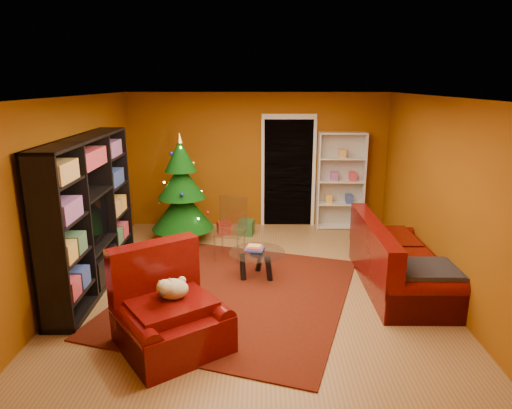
{
  "coord_description": "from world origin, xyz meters",
  "views": [
    {
      "loc": [
        0.08,
        -6.04,
        2.79
      ],
      "look_at": [
        0.0,
        0.4,
        1.05
      ],
      "focal_mm": 32.0,
      "sensor_mm": 36.0,
      "label": 1
    }
  ],
  "objects_px": {
    "rug": "(236,294)",
    "gift_box_red": "(224,228)",
    "acrylic_chair": "(230,233)",
    "media_unit": "(89,214)",
    "coffee_table": "(257,264)",
    "armchair": "(171,310)",
    "gift_box_green": "(246,227)",
    "white_bookshelf": "(341,181)",
    "christmas_tree": "(182,189)",
    "dog": "(173,289)",
    "gift_box_teal": "(177,228)",
    "sofa": "(401,255)"
  },
  "relations": [
    {
      "from": "gift_box_green",
      "to": "sofa",
      "type": "distance_m",
      "value": 3.16
    },
    {
      "from": "christmas_tree",
      "to": "gift_box_red",
      "type": "height_order",
      "value": "christmas_tree"
    },
    {
      "from": "dog",
      "to": "coffee_table",
      "type": "xyz_separation_m",
      "value": [
        0.88,
        1.75,
        -0.44
      ]
    },
    {
      "from": "armchair",
      "to": "acrylic_chair",
      "type": "bearing_deg",
      "value": 44.07
    },
    {
      "from": "dog",
      "to": "sofa",
      "type": "bearing_deg",
      "value": -8.58
    },
    {
      "from": "gift_box_teal",
      "to": "white_bookshelf",
      "type": "height_order",
      "value": "white_bookshelf"
    },
    {
      "from": "rug",
      "to": "white_bookshelf",
      "type": "height_order",
      "value": "white_bookshelf"
    },
    {
      "from": "christmas_tree",
      "to": "gift_box_green",
      "type": "relative_size",
      "value": 7.1
    },
    {
      "from": "coffee_table",
      "to": "gift_box_red",
      "type": "bearing_deg",
      "value": 108.13
    },
    {
      "from": "acrylic_chair",
      "to": "rug",
      "type": "bearing_deg",
      "value": -68.37
    },
    {
      "from": "white_bookshelf",
      "to": "coffee_table",
      "type": "height_order",
      "value": "white_bookshelf"
    },
    {
      "from": "sofa",
      "to": "acrylic_chair",
      "type": "relative_size",
      "value": 2.4
    },
    {
      "from": "rug",
      "to": "media_unit",
      "type": "distance_m",
      "value": 2.29
    },
    {
      "from": "sofa",
      "to": "acrylic_chair",
      "type": "bearing_deg",
      "value": 68.33
    },
    {
      "from": "white_bookshelf",
      "to": "coffee_table",
      "type": "relative_size",
      "value": 2.39
    },
    {
      "from": "christmas_tree",
      "to": "dog",
      "type": "bearing_deg",
      "value": -82.08
    },
    {
      "from": "rug",
      "to": "gift_box_red",
      "type": "distance_m",
      "value": 2.58
    },
    {
      "from": "coffee_table",
      "to": "dog",
      "type": "bearing_deg",
      "value": -116.8
    },
    {
      "from": "rug",
      "to": "dog",
      "type": "relative_size",
      "value": 8.29
    },
    {
      "from": "gift_box_red",
      "to": "white_bookshelf",
      "type": "distance_m",
      "value": 2.42
    },
    {
      "from": "media_unit",
      "to": "gift_box_red",
      "type": "bearing_deg",
      "value": 52.16
    },
    {
      "from": "rug",
      "to": "gift_box_red",
      "type": "relative_size",
      "value": 14.01
    },
    {
      "from": "rug",
      "to": "gift_box_green",
      "type": "relative_size",
      "value": 11.97
    },
    {
      "from": "media_unit",
      "to": "armchair",
      "type": "height_order",
      "value": "media_unit"
    },
    {
      "from": "media_unit",
      "to": "armchair",
      "type": "relative_size",
      "value": 2.42
    },
    {
      "from": "gift_box_green",
      "to": "gift_box_red",
      "type": "distance_m",
      "value": 0.42
    },
    {
      "from": "christmas_tree",
      "to": "dog",
      "type": "distance_m",
      "value": 3.4
    },
    {
      "from": "rug",
      "to": "acrylic_chair",
      "type": "distance_m",
      "value": 1.37
    },
    {
      "from": "coffee_table",
      "to": "acrylic_chair",
      "type": "distance_m",
      "value": 0.88
    },
    {
      "from": "gift_box_teal",
      "to": "coffee_table",
      "type": "bearing_deg",
      "value": -51.77
    },
    {
      "from": "rug",
      "to": "coffee_table",
      "type": "bearing_deg",
      "value": 63.77
    },
    {
      "from": "media_unit",
      "to": "coffee_table",
      "type": "height_order",
      "value": "media_unit"
    },
    {
      "from": "acrylic_chair",
      "to": "gift_box_teal",
      "type": "bearing_deg",
      "value": 145.42
    },
    {
      "from": "gift_box_green",
      "to": "coffee_table",
      "type": "distance_m",
      "value": 1.98
    },
    {
      "from": "armchair",
      "to": "coffee_table",
      "type": "bearing_deg",
      "value": 27.84
    },
    {
      "from": "white_bookshelf",
      "to": "armchair",
      "type": "distance_m",
      "value": 4.93
    },
    {
      "from": "gift_box_green",
      "to": "sofa",
      "type": "xyz_separation_m",
      "value": [
        2.23,
        -2.22,
        0.33
      ]
    },
    {
      "from": "gift_box_red",
      "to": "acrylic_chair",
      "type": "height_order",
      "value": "acrylic_chair"
    },
    {
      "from": "acrylic_chair",
      "to": "dog",
      "type": "bearing_deg",
      "value": -85.94
    },
    {
      "from": "gift_box_green",
      "to": "white_bookshelf",
      "type": "distance_m",
      "value": 2.04
    },
    {
      "from": "rug",
      "to": "acrylic_chair",
      "type": "height_order",
      "value": "acrylic_chair"
    },
    {
      "from": "white_bookshelf",
      "to": "christmas_tree",
      "type": "bearing_deg",
      "value": -163.4
    },
    {
      "from": "media_unit",
      "to": "dog",
      "type": "xyz_separation_m",
      "value": [
        1.41,
        -1.51,
        -0.39
      ]
    },
    {
      "from": "gift_box_teal",
      "to": "acrylic_chair",
      "type": "relative_size",
      "value": 0.3
    },
    {
      "from": "gift_box_teal",
      "to": "rug",
      "type": "bearing_deg",
      "value": -63.5
    },
    {
      "from": "christmas_tree",
      "to": "gift_box_teal",
      "type": "distance_m",
      "value": 0.9
    },
    {
      "from": "media_unit",
      "to": "gift_box_green",
      "type": "xyz_separation_m",
      "value": [
        2.06,
        2.21,
        -0.9
      ]
    },
    {
      "from": "christmas_tree",
      "to": "acrylic_chair",
      "type": "height_order",
      "value": "christmas_tree"
    },
    {
      "from": "gift_box_teal",
      "to": "gift_box_red",
      "type": "distance_m",
      "value": 0.88
    },
    {
      "from": "coffee_table",
      "to": "acrylic_chair",
      "type": "xyz_separation_m",
      "value": [
        -0.45,
        0.72,
        0.25
      ]
    }
  ]
}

